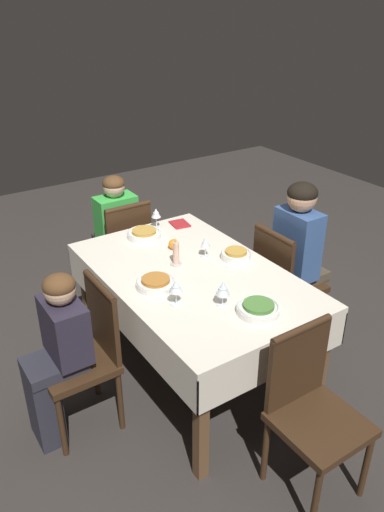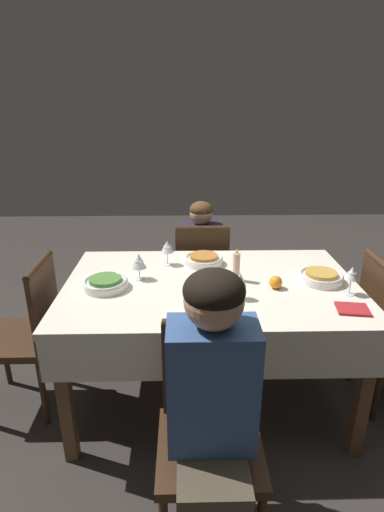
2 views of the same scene
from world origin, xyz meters
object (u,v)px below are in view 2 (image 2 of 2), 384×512
object	(u,v)px
dining_table	(211,297)
napkin_red_folded	(353,309)
wine_glass_south	(167,247)
orange_fruit	(276,282)
wine_glass_east	(139,262)
bowl_north	(217,308)
bowl_west	(321,277)
person_adult_denim	(213,415)
person_child_dark	(201,258)
wine_glass_north	(240,280)
chair_north	(209,423)
chair_east	(27,329)
bowl_east	(106,283)
candle_centerpiece	(236,268)
wine_glass_west	(352,274)
chair_south	(201,274)
bowl_south	(204,259)

from	to	relation	value
dining_table	napkin_red_folded	distance (m)	0.70
wine_glass_south	orange_fruit	xyz separation A→B (m)	(-0.56, 0.33, -0.07)
wine_glass_east	bowl_north	bearing A→B (deg)	134.81
orange_fruit	bowl_west	bearing A→B (deg)	-163.69
orange_fruit	person_adult_denim	bearing A→B (deg)	64.49
person_child_dark	wine_glass_east	xyz separation A→B (m)	(0.36, 0.80, 0.30)
wine_glass_north	orange_fruit	size ratio (longest dim) A/B	2.04
wine_glass_south	napkin_red_folded	size ratio (longest dim) A/B	0.91
dining_table	wine_glass_north	bearing A→B (deg)	124.74
chair_north	wine_glass_north	bearing A→B (deg)	71.68
bowl_north	orange_fruit	size ratio (longest dim) A/B	2.83
person_child_dark	wine_glass_south	world-z (taller)	person_child_dark
dining_table	chair_east	distance (m)	1.00
dining_table	chair_east	xyz separation A→B (m)	(0.99, 0.01, -0.17)
bowl_west	orange_fruit	world-z (taller)	orange_fruit
napkin_red_folded	wine_glass_south	bearing A→B (deg)	-33.35
person_adult_denim	bowl_east	xyz separation A→B (m)	(0.49, -0.80, 0.11)
candle_centerpiece	wine_glass_west	bearing A→B (deg)	162.25
wine_glass_south	candle_centerpiece	xyz separation A→B (m)	(-0.37, 0.23, -0.04)
napkin_red_folded	wine_glass_east	bearing A→B (deg)	-20.07
chair_north	wine_glass_east	size ratio (longest dim) A/B	6.07
chair_north	chair_south	size ratio (longest dim) A/B	1.00
person_adult_denim	chair_south	bearing A→B (deg)	88.80
wine_glass_west	bowl_north	bearing A→B (deg)	15.18
chair_north	bowl_south	xyz separation A→B (m)	(-0.02, -0.97, 0.29)
chair_north	person_adult_denim	world-z (taller)	person_adult_denim
dining_table	bowl_north	world-z (taller)	bowl_north
bowl_west	wine_glass_east	xyz separation A→B (m)	(0.96, -0.05, 0.07)
person_child_dark	wine_glass_north	bearing A→B (deg)	97.71
wine_glass_south	wine_glass_east	bearing A→B (deg)	54.54
chair_north	wine_glass_south	world-z (taller)	wine_glass_south
chair_south	wine_glass_north	bearing A→B (deg)	99.09
dining_table	bowl_north	distance (m)	0.34
chair_south	person_child_dark	xyz separation A→B (m)	(0.00, -0.16, 0.06)
bowl_west	orange_fruit	bearing A→B (deg)	16.31
dining_table	chair_east	size ratio (longest dim) A/B	1.74
dining_table	person_child_dark	xyz separation A→B (m)	(0.02, -0.86, -0.12)
bowl_east	wine_glass_east	xyz separation A→B (m)	(-0.16, -0.11, 0.07)
person_child_dark	bowl_south	world-z (taller)	person_child_dark
person_child_dark	wine_glass_west	bearing A→B (deg)	124.36
napkin_red_folded	bowl_west	bearing A→B (deg)	-81.70
chair_south	dining_table	bearing A→B (deg)	91.39
bowl_west	candle_centerpiece	xyz separation A→B (m)	(0.45, -0.02, 0.04)
wine_glass_north	napkin_red_folded	world-z (taller)	wine_glass_north
chair_east	candle_centerpiece	world-z (taller)	candle_centerpiece
wine_glass_north	dining_table	bearing A→B (deg)	-55.26
wine_glass_north	wine_glass_south	size ratio (longest dim) A/B	0.95
wine_glass_south	wine_glass_west	xyz separation A→B (m)	(-0.91, 0.40, 0.00)
chair_south	wine_glass_west	world-z (taller)	wine_glass_west
wine_glass_west	orange_fruit	distance (m)	0.36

